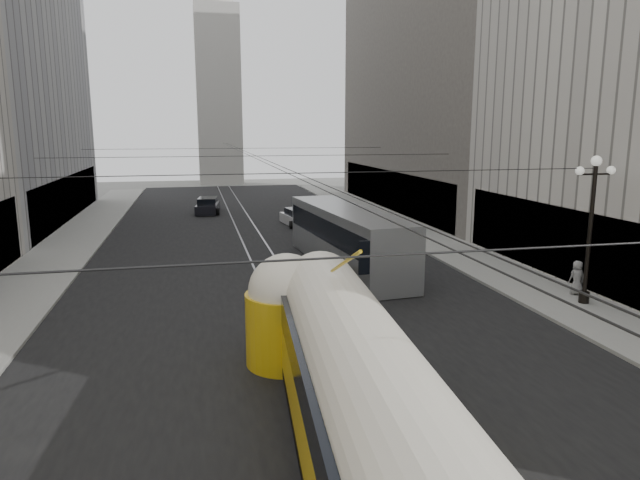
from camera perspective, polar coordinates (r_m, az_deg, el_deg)
name	(u,v)px	position (r m, az deg, el deg)	size (l,w,h in m)	color
road	(259,251)	(36.37, -6.17, -1.09)	(20.00, 85.00, 0.02)	black
sidewalk_left	(68,247)	(40.42, -23.90, -0.65)	(4.00, 72.00, 0.15)	gray
sidewalk_right	(415,233)	(42.63, 9.53, 0.72)	(4.00, 72.00, 0.15)	gray
rail_left	(247,251)	(36.30, -7.34, -1.14)	(0.12, 85.00, 0.04)	gray
rail_right	(270,250)	(36.46, -4.99, -1.04)	(0.12, 85.00, 0.04)	gray
building_right_far	(454,32)	(56.83, 13.25, 19.58)	(12.60, 32.60, 32.60)	#514C47
distant_tower	(218,75)	(83.27, -10.19, 15.96)	(6.00, 6.00, 31.36)	#B2AFA8
lamppost_right_mid	(591,221)	(26.83, 25.46, 1.69)	(1.86, 0.44, 6.37)	black
catenary	(260,158)	(34.62, -5.98, 8.13)	(25.00, 72.00, 0.23)	black
streetcar	(368,413)	(12.37, 4.81, -16.88)	(3.81, 17.01, 3.74)	gold
city_bus	(347,236)	(31.53, 2.73, 0.44)	(3.92, 13.21, 3.30)	gray
sedan_white_far	(298,218)	(45.67, -2.24, 2.23)	(2.36, 4.50, 1.36)	silver
sedan_dark_far	(208,206)	(53.36, -11.15, 3.35)	(2.44, 4.73, 1.43)	black
pedestrian_sidewalk_right	(577,278)	(28.59, 24.30, -3.45)	(0.77, 0.47, 1.58)	gray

